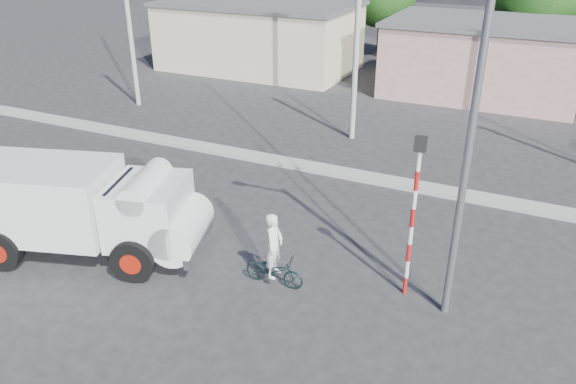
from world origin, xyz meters
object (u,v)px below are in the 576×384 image
at_px(streetlight, 465,121).
at_px(cyclist, 274,255).
at_px(truck, 88,207).
at_px(traffic_pole, 414,205).
at_px(bicycle, 274,270).

bearing_deg(streetlight, cyclist, -169.25).
height_order(truck, traffic_pole, traffic_pole).
height_order(traffic_pole, streetlight, streetlight).
distance_m(bicycle, cyclist, 0.47).
xyz_separation_m(bicycle, streetlight, (4.20, 0.80, 4.53)).
xyz_separation_m(truck, bicycle, (5.47, 0.85, -1.07)).
bearing_deg(traffic_pole, bicycle, -161.41).
bearing_deg(bicycle, streetlight, -82.06).
relative_size(bicycle, streetlight, 0.18).
bearing_deg(truck, traffic_pole, -4.57).
relative_size(bicycle, cyclist, 0.91).
xyz_separation_m(cyclist, streetlight, (4.20, 0.80, 4.05)).
bearing_deg(bicycle, traffic_pole, -74.22).
bearing_deg(truck, streetlight, -7.47).
bearing_deg(bicycle, truck, 96.02).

